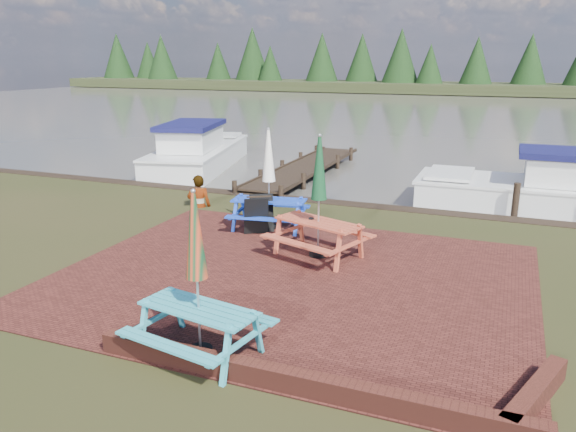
% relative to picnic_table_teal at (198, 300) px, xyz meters
% --- Properties ---
extents(ground, '(120.00, 120.00, 0.00)m').
position_rel_picnic_table_teal_xyz_m(ground, '(0.17, 2.20, -0.85)').
color(ground, black).
rests_on(ground, ground).
extents(paving, '(9.00, 7.50, 0.02)m').
position_rel_picnic_table_teal_xyz_m(paving, '(0.17, 3.20, -0.84)').
color(paving, '#3A1712').
rests_on(paving, ground).
extents(brick_wall, '(6.21, 1.79, 0.30)m').
position_rel_picnic_table_teal_xyz_m(brick_wall, '(2.32, -0.22, -0.70)').
color(brick_wall, '#4C1E16').
rests_on(brick_wall, ground).
extents(water, '(120.00, 60.00, 0.02)m').
position_rel_picnic_table_teal_xyz_m(water, '(0.17, 39.20, -0.85)').
color(water, '#403D37').
rests_on(water, ground).
extents(far_treeline, '(120.00, 10.00, 8.10)m').
position_rel_picnic_table_teal_xyz_m(far_treeline, '(0.17, 68.20, 2.43)').
color(far_treeline, black).
rests_on(far_treeline, ground).
extents(picnic_table_teal, '(2.00, 1.84, 2.44)m').
position_rel_picnic_table_teal_xyz_m(picnic_table_teal, '(0.00, 0.00, 0.00)').
color(picnic_table_teal, teal).
rests_on(picnic_table_teal, ground).
extents(picnic_table_red, '(2.34, 2.21, 2.62)m').
position_rel_picnic_table_teal_xyz_m(picnic_table_red, '(0.25, 4.56, 0.07)').
color(picnic_table_red, '#B7482E').
rests_on(picnic_table_red, ground).
extents(picnic_table_blue, '(2.03, 1.86, 2.51)m').
position_rel_picnic_table_teal_xyz_m(picnic_table_blue, '(-1.55, 6.05, 0.02)').
color(picnic_table_blue, '#173CB3').
rests_on(picnic_table_blue, ground).
extents(chalkboard, '(0.62, 0.81, 0.94)m').
position_rel_picnic_table_teal_xyz_m(chalkboard, '(-1.62, 5.60, -0.37)').
color(chalkboard, black).
rests_on(chalkboard, ground).
extents(jetty, '(1.76, 9.08, 1.00)m').
position_rel_picnic_table_teal_xyz_m(jetty, '(-3.33, 13.48, -0.74)').
color(jetty, black).
rests_on(jetty, ground).
extents(boat_jetty, '(4.14, 7.66, 2.11)m').
position_rel_picnic_table_teal_xyz_m(boat_jetty, '(-7.83, 13.20, -0.42)').
color(boat_jetty, silver).
rests_on(boat_jetty, ground).
extents(boat_near, '(7.38, 2.58, 2.00)m').
position_rel_picnic_table_teal_xyz_m(boat_near, '(5.18, 11.20, -0.46)').
color(boat_near, silver).
rests_on(boat_near, ground).
extents(person, '(0.79, 0.67, 1.85)m').
position_rel_picnic_table_teal_xyz_m(person, '(-4.29, 7.28, 0.07)').
color(person, gray).
rests_on(person, ground).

